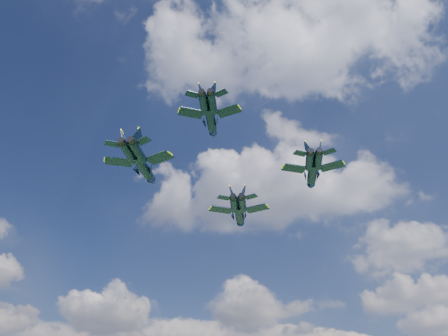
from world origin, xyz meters
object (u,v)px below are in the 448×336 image
at_px(jet_lead, 239,214).
at_px(jet_left, 144,167).
at_px(jet_slot, 211,120).
at_px(jet_right, 312,173).

relative_size(jet_lead, jet_left, 0.97).
relative_size(jet_lead, jet_slot, 1.27).
bearing_deg(jet_slot, jet_lead, 84.20).
distance_m(jet_lead, jet_right, 22.39).
bearing_deg(jet_left, jet_slot, -38.26).
distance_m(jet_lead, jet_slot, 32.09).
height_order(jet_left, jet_slot, jet_left).
bearing_deg(jet_lead, jet_slot, -95.66).
xyz_separation_m(jet_lead, jet_right, (17.77, -13.63, 0.19)).
bearing_deg(jet_lead, jet_left, -135.66).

